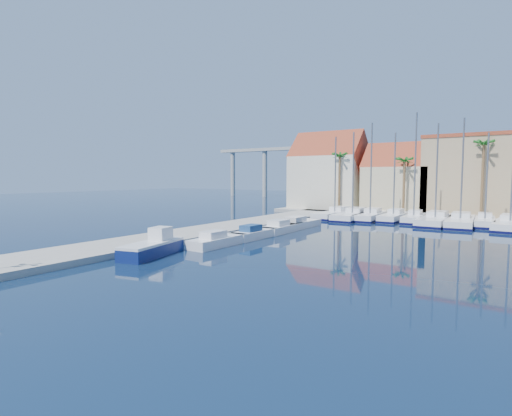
{
  "coord_description": "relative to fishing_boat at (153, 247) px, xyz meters",
  "views": [
    {
      "loc": [
        18.76,
        -18.47,
        6.06
      ],
      "look_at": [
        -2.82,
        13.44,
        3.0
      ],
      "focal_mm": 28.0,
      "sensor_mm": 36.0,
      "label": 1
    }
  ],
  "objects": [
    {
      "name": "ground",
      "position": [
        4.67,
        -2.12,
        -0.69
      ],
      "size": [
        260.0,
        260.0,
        0.0
      ],
      "primitive_type": "plane",
      "color": "black",
      "rests_on": "ground"
    },
    {
      "name": "quay_west",
      "position": [
        -4.33,
        11.38,
        -0.44
      ],
      "size": [
        6.0,
        77.0,
        0.5
      ],
      "primitive_type": "cube",
      "color": "gray",
      "rests_on": "ground"
    },
    {
      "name": "shore_north",
      "position": [
        14.67,
        45.88,
        -0.44
      ],
      "size": [
        54.0,
        16.0,
        0.5
      ],
      "primitive_type": "cube",
      "color": "gray",
      "rests_on": "ground"
    },
    {
      "name": "fishing_boat",
      "position": [
        0.0,
        0.0,
        0.0
      ],
      "size": [
        3.31,
        6.25,
        2.08
      ],
      "rotation": [
        0.0,
        0.0,
        0.23
      ],
      "color": "navy",
      "rests_on": "ground"
    },
    {
      "name": "motorboat_west_0",
      "position": [
        1.44,
        5.91,
        -0.18
      ],
      "size": [
        2.0,
        6.14,
        1.4
      ],
      "rotation": [
        0.0,
        0.0,
        -0.01
      ],
      "color": "white",
      "rests_on": "ground"
    },
    {
      "name": "motorboat_west_1",
      "position": [
        1.64,
        11.24,
        -0.18
      ],
      "size": [
        1.98,
        5.9,
        1.4
      ],
      "rotation": [
        0.0,
        0.0,
        -0.02
      ],
      "color": "white",
      "rests_on": "ground"
    },
    {
      "name": "motorboat_west_2",
      "position": [
        1.56,
        16.65,
        -0.18
      ],
      "size": [
        2.36,
        6.91,
        1.4
      ],
      "rotation": [
        0.0,
        0.0,
        0.02
      ],
      "color": "white",
      "rests_on": "ground"
    },
    {
      "name": "motorboat_west_3",
      "position": [
        1.4,
        20.78,
        -0.18
      ],
      "size": [
        2.5,
        7.39,
        1.4
      ],
      "rotation": [
        0.0,
        0.0,
        -0.02
      ],
      "color": "white",
      "rests_on": "ground"
    },
    {
      "name": "sailboat_0",
      "position": [
        0.71,
        34.09,
        -0.12
      ],
      "size": [
        3.57,
        10.6,
        11.68
      ],
      "rotation": [
        0.0,
        0.0,
        -0.08
      ],
      "color": "white",
      "rests_on": "ground"
    },
    {
      "name": "sailboat_1",
      "position": [
        3.49,
        33.59,
        -0.13
      ],
      "size": [
        3.29,
        11.33,
        12.15
      ],
      "rotation": [
        0.0,
        0.0,
        0.03
      ],
      "color": "white",
      "rests_on": "ground"
    },
    {
      "name": "sailboat_2",
      "position": [
        5.77,
        34.21,
        -0.09
      ],
      "size": [
        3.16,
        9.99,
        13.31
      ],
      "rotation": [
        0.0,
        0.0,
        0.06
      ],
      "color": "white",
      "rests_on": "ground"
    },
    {
      "name": "sailboat_3",
      "position": [
        8.77,
        34.8,
        -0.1
      ],
      "size": [
        2.34,
        8.82,
        11.86
      ],
      "rotation": [
        0.0,
        0.0,
        0.0
      ],
      "color": "white",
      "rests_on": "ground"
    },
    {
      "name": "sailboat_4",
      "position": [
        11.43,
        34.46,
        -0.03
      ],
      "size": [
        2.63,
        8.22,
        14.25
      ],
      "rotation": [
        0.0,
        0.0,
        0.06
      ],
      "color": "white",
      "rests_on": "ground"
    },
    {
      "name": "sailboat_5",
      "position": [
        14.21,
        33.82,
        -0.13
      ],
      "size": [
        3.08,
        11.61,
        12.6
      ],
      "rotation": [
        0.0,
        0.0,
        0.0
      ],
      "color": "white",
      "rests_on": "ground"
    },
    {
      "name": "sailboat_6",
      "position": [
        17.01,
        33.71,
        -0.12
      ],
      "size": [
        3.67,
        11.29,
        13.01
      ],
      "rotation": [
        0.0,
        0.0,
        0.07
      ],
      "color": "white",
      "rests_on": "ground"
    },
    {
      "name": "sailboat_7",
      "position": [
        19.51,
        34.99,
        -0.09
      ],
      "size": [
        2.73,
        8.35,
        11.25
      ],
      "rotation": [
        0.0,
        0.0,
        0.07
      ],
      "color": "white",
      "rests_on": "ground"
    },
    {
      "name": "sailboat_8",
      "position": [
        22.19,
        33.93,
        -0.13
      ],
      "size": [
        3.54,
        11.51,
        11.56
      ],
      "rotation": [
        0.0,
        0.0,
        -0.05
      ],
      "color": "white",
      "rests_on": "ground"
    },
    {
      "name": "building_0",
      "position": [
        -5.33,
        44.88,
        5.83
      ],
      "size": [
        12.3,
        9.0,
        13.5
      ],
      "color": "beige",
      "rests_on": "shore_north"
    },
    {
      "name": "building_1",
      "position": [
        6.67,
        44.88,
        4.6
      ],
      "size": [
        10.3,
        8.0,
        11.0
      ],
      "color": "#C5B58B",
      "rests_on": "shore_north"
    },
    {
      "name": "building_2",
      "position": [
        17.67,
        45.88,
        5.57
      ],
      "size": [
        14.2,
        10.2,
        11.5
      ],
      "color": "tan",
      "rests_on": "shore_north"
    },
    {
      "name": "palm_0",
      "position": [
        -1.33,
        39.88,
        8.39
      ],
      "size": [
        2.6,
        2.6,
        10.15
      ],
      "color": "brown",
      "rests_on": "shore_north"
    },
    {
      "name": "palm_1",
      "position": [
        8.67,
        39.88,
        7.44
      ],
      "size": [
        2.6,
        2.6,
        9.15
      ],
      "color": "brown",
      "rests_on": "shore_north"
    },
    {
      "name": "palm_2",
      "position": [
        18.67,
        39.88,
        9.32
      ],
      "size": [
        2.6,
        2.6,
        11.15
      ],
      "color": "brown",
      "rests_on": "shore_north"
    },
    {
      "name": "viaduct",
      "position": [
        -34.4,
        79.88,
        9.56
      ],
      "size": [
        48.0,
        2.2,
        14.45
      ],
      "color": "#9E9E99",
      "rests_on": "ground"
    }
  ]
}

